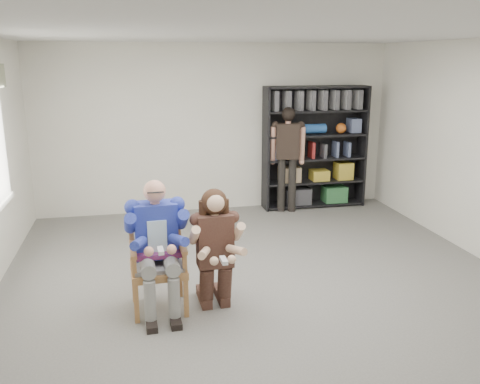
{
  "coord_description": "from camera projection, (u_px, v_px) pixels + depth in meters",
  "views": [
    {
      "loc": [
        -1.39,
        -4.95,
        2.55
      ],
      "look_at": [
        -0.2,
        0.6,
        1.05
      ],
      "focal_mm": 38.0,
      "sensor_mm": 36.0,
      "label": 1
    }
  ],
  "objects": [
    {
      "name": "room_shell",
      "position": [
        271.0,
        173.0,
        5.25
      ],
      "size": [
        6.0,
        7.0,
        2.8
      ],
      "primitive_type": null,
      "color": "silver",
      "rests_on": "ground"
    },
    {
      "name": "floor",
      "position": [
        269.0,
        296.0,
        5.61
      ],
      "size": [
        6.0,
        7.0,
        0.01
      ],
      "primitive_type": "cube",
      "color": "#65635E",
      "rests_on": "ground"
    },
    {
      "name": "armchair",
      "position": [
        158.0,
        261.0,
        5.2
      ],
      "size": [
        0.64,
        0.62,
        1.07
      ],
      "primitive_type": null,
      "rotation": [
        0.0,
        0.0,
        0.04
      ],
      "color": "#AE6A43",
      "rests_on": "floor"
    },
    {
      "name": "seated_man",
      "position": [
        157.0,
        246.0,
        5.16
      ],
      "size": [
        0.63,
        0.86,
        1.39
      ],
      "primitive_type": null,
      "rotation": [
        0.0,
        0.0,
        0.04
      ],
      "color": "#182395",
      "rests_on": "floor"
    },
    {
      "name": "kneeling_woman",
      "position": [
        216.0,
        252.0,
        5.18
      ],
      "size": [
        0.56,
        0.87,
        1.27
      ],
      "primitive_type": null,
      "rotation": [
        0.0,
        0.0,
        0.04
      ],
      "color": "#3C211B",
      "rests_on": "floor"
    },
    {
      "name": "bookshelf",
      "position": [
        315.0,
        148.0,
        8.79
      ],
      "size": [
        1.8,
        0.38,
        2.1
      ],
      "primitive_type": null,
      "color": "black",
      "rests_on": "floor"
    },
    {
      "name": "standing_man",
      "position": [
        287.0,
        160.0,
        8.53
      ],
      "size": [
        0.6,
        0.43,
        1.77
      ],
      "primitive_type": null,
      "rotation": [
        0.0,
        0.0,
        -0.25
      ],
      "color": "black",
      "rests_on": "floor"
    }
  ]
}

